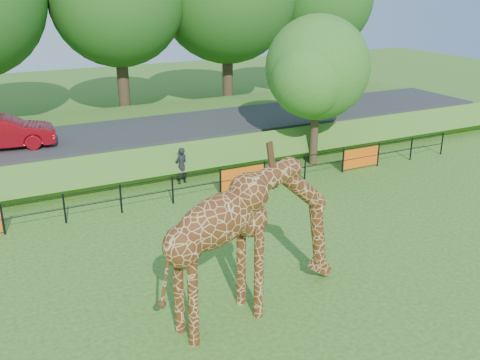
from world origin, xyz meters
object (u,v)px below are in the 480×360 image
at_px(visitor, 181,166).
at_px(tree_east, 319,72).
at_px(giraffe, 255,240).
at_px(car_red, 1,132).

xyz_separation_m(visitor, tree_east, (6.50, -0.28, 3.50)).
distance_m(giraffe, tree_east, 12.49).
relative_size(car_red, tree_east, 0.63).
xyz_separation_m(car_red, visitor, (6.52, -3.75, -1.33)).
bearing_deg(car_red, visitor, -111.98).
height_order(car_red, visitor, car_red).
bearing_deg(visitor, giraffe, 64.87).
bearing_deg(visitor, car_red, -45.43).
bearing_deg(giraffe, tree_east, 37.71).
bearing_deg(tree_east, visitor, 177.56).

